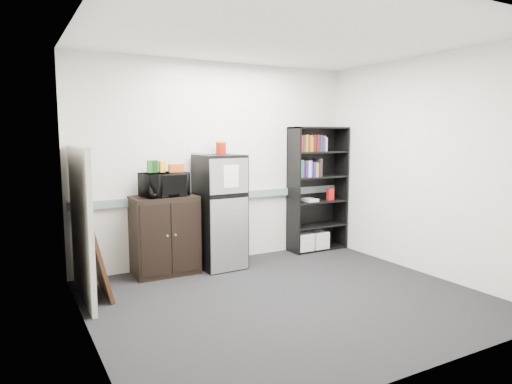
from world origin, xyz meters
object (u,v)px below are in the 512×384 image
bookshelf (316,186)px  cabinet (165,235)px  refrigerator (220,212)px  microwave (164,184)px  cubicle_partition (81,223)px

bookshelf → cabinet: 2.42m
cabinet → refrigerator: size_ratio=0.66×
cabinet → refrigerator: (0.72, -0.08, 0.25)m
microwave → cabinet: bearing=81.2°
cabinet → refrigerator: 0.77m
cabinet → refrigerator: refrigerator is taller
cubicle_partition → cabinet: 1.16m
cubicle_partition → refrigerator: (1.76, 0.34, -0.07)m
cabinet → microwave: microwave is taller
refrigerator → cubicle_partition: bearing=-171.5°
cubicle_partition → microwave: cubicle_partition is taller
bookshelf → refrigerator: size_ratio=1.25×
bookshelf → cubicle_partition: bookshelf is taller
refrigerator → bookshelf: bearing=2.6°
cubicle_partition → refrigerator: bearing=11.0°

